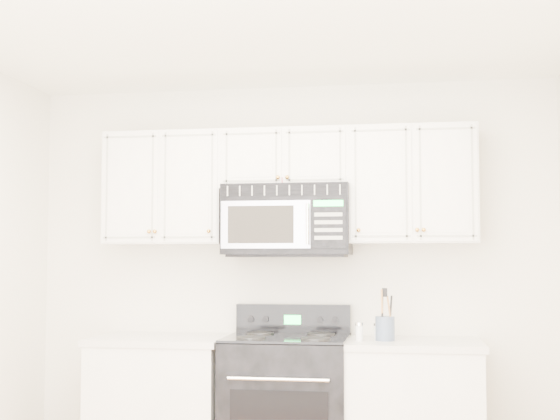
# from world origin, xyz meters

# --- Properties ---
(room) EXTENTS (3.51, 3.51, 2.61)m
(room) POSITION_xyz_m (0.00, 0.00, 1.30)
(room) COLOR olive
(room) RESTS_ON ground
(base_cabinet_left) EXTENTS (0.86, 0.65, 0.92)m
(base_cabinet_left) POSITION_xyz_m (-0.80, 1.44, 0.43)
(base_cabinet_left) COLOR white
(base_cabinet_left) RESTS_ON ground
(range) EXTENTS (0.76, 0.69, 1.12)m
(range) POSITION_xyz_m (0.03, 1.43, 0.48)
(range) COLOR black
(range) RESTS_ON ground
(upper_cabinets) EXTENTS (2.44, 0.37, 0.75)m
(upper_cabinets) POSITION_xyz_m (-0.00, 1.58, 1.93)
(upper_cabinets) COLOR white
(upper_cabinets) RESTS_ON ground
(microwave) EXTENTS (0.81, 0.46, 0.45)m
(microwave) POSITION_xyz_m (0.01, 1.54, 1.68)
(microwave) COLOR black
(microwave) RESTS_ON ground
(utensil_crock) EXTENTS (0.12, 0.12, 0.32)m
(utensil_crock) POSITION_xyz_m (0.64, 1.40, 1.00)
(utensil_crock) COLOR #4D597A
(utensil_crock) RESTS_ON base_cabinet_right
(shaker_salt) EXTENTS (0.04, 0.04, 0.10)m
(shaker_salt) POSITION_xyz_m (0.59, 1.46, 0.97)
(shaker_salt) COLOR white
(shaker_salt) RESTS_ON base_cabinet_right
(shaker_pepper) EXTENTS (0.05, 0.05, 0.11)m
(shaker_pepper) POSITION_xyz_m (0.48, 1.35, 0.98)
(shaker_pepper) COLOR white
(shaker_pepper) RESTS_ON base_cabinet_right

